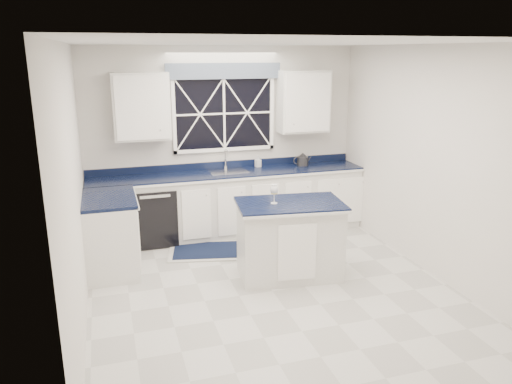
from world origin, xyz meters
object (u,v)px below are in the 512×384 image
object	(u,v)px
soap_bottle	(258,161)
kettle	(302,160)
dishwasher	(154,214)
island	(289,239)
wine_glass	(274,190)
faucet	(226,159)

from	to	relation	value
soap_bottle	kettle	bearing A→B (deg)	-9.16
dishwasher	kettle	xyz separation A→B (m)	(2.27, 0.09, 0.62)
island	wine_glass	bearing A→B (deg)	-179.33
dishwasher	kettle	bearing A→B (deg)	2.32
kettle	soap_bottle	xyz separation A→B (m)	(-0.67, 0.11, -0.01)
kettle	soap_bottle	bearing A→B (deg)	177.60
wine_glass	soap_bottle	xyz separation A→B (m)	(0.36, 1.78, -0.05)
island	wine_glass	world-z (taller)	wine_glass
wine_glass	dishwasher	bearing A→B (deg)	128.07
dishwasher	soap_bottle	distance (m)	1.72
island	kettle	size ratio (longest dim) A/B	4.69
dishwasher	soap_bottle	size ratio (longest dim) A/B	4.91
island	soap_bottle	xyz separation A→B (m)	(0.17, 1.80, 0.56)
island	wine_glass	xyz separation A→B (m)	(-0.19, 0.02, 0.61)
kettle	soap_bottle	world-z (taller)	kettle
dishwasher	island	xyz separation A→B (m)	(1.43, -1.60, 0.05)
island	soap_bottle	size ratio (longest dim) A/B	7.85
faucet	soap_bottle	size ratio (longest dim) A/B	1.81
faucet	soap_bottle	xyz separation A→B (m)	(0.50, 0.01, -0.08)
faucet	island	world-z (taller)	faucet
dishwasher	faucet	size ratio (longest dim) A/B	2.72
wine_glass	soap_bottle	distance (m)	1.82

